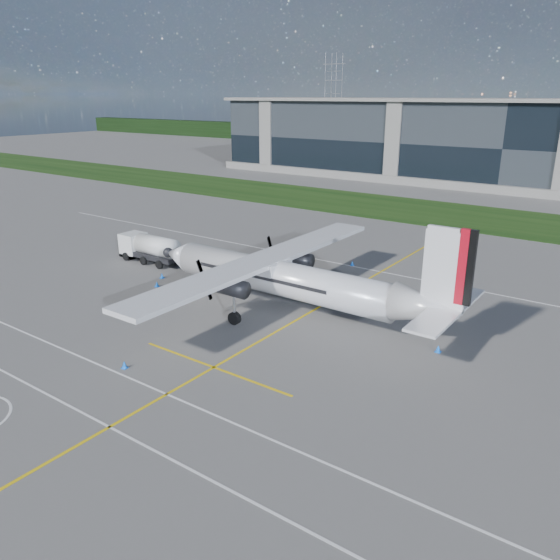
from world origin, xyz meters
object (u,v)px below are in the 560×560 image
object	(u,v)px
fuel_tanker_truck	(147,248)
safety_cone_portwing	(124,365)
turboprop_aircraft	(291,260)
ground_crew_person	(236,272)
safety_cone_tail	(438,349)
baggage_tug	(225,272)
safety_cone_nose_port	(157,284)
safety_cone_stbdwing	(352,263)
pylon_west	(333,98)
safety_cone_fwd	(162,276)

from	to	relation	value
fuel_tanker_truck	safety_cone_portwing	bearing A→B (deg)	-44.94
safety_cone_portwing	turboprop_aircraft	bearing A→B (deg)	76.89
ground_crew_person	safety_cone_tail	bearing A→B (deg)	-99.22
turboprop_aircraft	baggage_tug	bearing A→B (deg)	164.40
baggage_tug	safety_cone_nose_port	distance (m)	6.16
safety_cone_stbdwing	safety_cone_portwing	size ratio (longest dim) A/B	1.00
pylon_west	safety_cone_nose_port	world-z (taller)	pylon_west
pylon_west	baggage_tug	world-z (taller)	pylon_west
safety_cone_nose_port	safety_cone_portwing	size ratio (longest dim) A/B	1.00
pylon_west	baggage_tug	distance (m)	161.18
pylon_west	safety_cone_stbdwing	bearing A→B (deg)	-58.83
baggage_tug	safety_cone_fwd	xyz separation A→B (m)	(-5.62, -2.53, -0.76)
pylon_west	safety_cone_stbdwing	world-z (taller)	pylon_west
ground_crew_person	safety_cone_nose_port	bearing A→B (deg)	135.65
pylon_west	safety_cone_stbdwing	size ratio (longest dim) A/B	60.00
safety_cone_nose_port	pylon_west	bearing A→B (deg)	114.92
safety_cone_nose_port	safety_cone_portwing	bearing A→B (deg)	-49.82
safety_cone_nose_port	safety_cone_fwd	world-z (taller)	same
turboprop_aircraft	safety_cone_tail	distance (m)	12.67
turboprop_aircraft	safety_cone_portwing	bearing A→B (deg)	-103.11
turboprop_aircraft	safety_cone_stbdwing	xyz separation A→B (m)	(-1.93, 13.78, -4.02)
pylon_west	safety_cone_tail	size ratio (longest dim) A/B	60.00
safety_cone_stbdwing	safety_cone_tail	size ratio (longest dim) A/B	1.00
safety_cone_nose_port	safety_cone_stbdwing	bearing A→B (deg)	54.62
safety_cone_stbdwing	safety_cone_tail	world-z (taller)	same
fuel_tanker_truck	ground_crew_person	xyz separation A→B (m)	(11.63, 0.22, -0.44)
fuel_tanker_truck	ground_crew_person	size ratio (longest dim) A/B	3.87
safety_cone_stbdwing	ground_crew_person	bearing A→B (deg)	-120.44
ground_crew_person	safety_cone_nose_port	size ratio (longest dim) A/B	3.93
safety_cone_stbdwing	safety_cone_tail	xyz separation A→B (m)	(13.95, -13.83, 0.00)
turboprop_aircraft	fuel_tanker_truck	distance (m)	20.24
safety_cone_fwd	turboprop_aircraft	bearing A→B (deg)	0.15
fuel_tanker_truck	safety_cone_stbdwing	bearing A→B (deg)	31.30
baggage_tug	ground_crew_person	size ratio (longest dim) A/B	1.72
ground_crew_person	safety_cone_portwing	size ratio (longest dim) A/B	3.93
turboprop_aircraft	fuel_tanker_truck	xyz separation A→B (m)	(-19.83, 2.90, -2.85)
safety_cone_portwing	safety_cone_stbdwing	bearing A→B (deg)	87.38
ground_crew_person	safety_cone_tail	distance (m)	20.48
baggage_tug	safety_cone_stbdwing	bearing A→B (deg)	58.23
turboprop_aircraft	safety_cone_nose_port	distance (m)	13.85
safety_cone_tail	safety_cone_portwing	size ratio (longest dim) A/B	1.00
safety_cone_portwing	safety_cone_fwd	bearing A→B (deg)	129.70
ground_crew_person	pylon_west	bearing A→B (deg)	26.98
safety_cone_nose_port	safety_cone_stbdwing	xyz separation A→B (m)	(11.18, 15.74, 0.00)
fuel_tanker_truck	safety_cone_nose_port	bearing A→B (deg)	-35.88
baggage_tug	safety_cone_nose_port	world-z (taller)	baggage_tug
turboprop_aircraft	pylon_west	bearing A→B (deg)	119.29
safety_cone_nose_port	safety_cone_tail	bearing A→B (deg)	4.34
ground_crew_person	safety_cone_tail	world-z (taller)	ground_crew_person
safety_cone_nose_port	fuel_tanker_truck	bearing A→B (deg)	144.12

